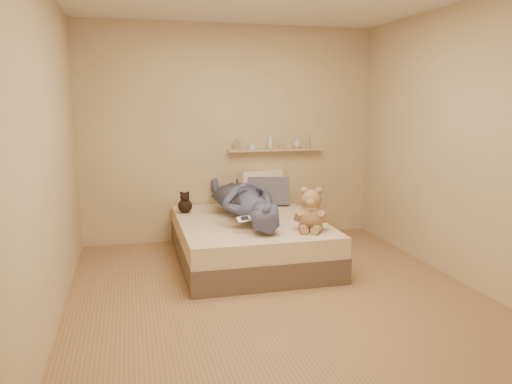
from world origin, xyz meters
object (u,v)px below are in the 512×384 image
object	(u,v)px
game_console	(244,219)
dark_plush	(185,204)
bed	(250,240)
pillow_cream	(261,187)
wall_shelf	(275,150)
person	(244,200)
pillow_grey	(268,191)
teddy_bear	(311,213)

from	to	relation	value
game_console	dark_plush	size ratio (longest dim) A/B	0.65
bed	pillow_cream	size ratio (longest dim) A/B	3.45
game_console	pillow_cream	world-z (taller)	pillow_cream
bed	dark_plush	bearing A→B (deg)	141.38
wall_shelf	pillow_cream	bearing A→B (deg)	-158.34
game_console	person	size ratio (longest dim) A/B	0.10
bed	person	world-z (taller)	person
pillow_cream	pillow_grey	size ratio (longest dim) A/B	1.10
teddy_bear	person	bearing A→B (deg)	127.79
bed	wall_shelf	distance (m)	1.38
bed	pillow_cream	bearing A→B (deg)	67.07
dark_plush	game_console	bearing A→B (deg)	-65.59
pillow_cream	wall_shelf	world-z (taller)	wall_shelf
person	dark_plush	bearing A→B (deg)	-37.96
bed	teddy_bear	distance (m)	0.85
pillow_cream	pillow_grey	distance (m)	0.15
game_console	person	bearing A→B (deg)	77.74
teddy_bear	dark_plush	world-z (taller)	teddy_bear
pillow_grey	pillow_cream	bearing A→B (deg)	109.46
teddy_bear	pillow_grey	distance (m)	1.28
pillow_cream	person	world-z (taller)	pillow_cream
game_console	teddy_bear	world-z (taller)	teddy_bear
game_console	dark_plush	distance (m)	1.11
bed	wall_shelf	xyz separation A→B (m)	(0.55, 0.91, 0.88)
bed	game_console	xyz separation A→B (m)	(-0.17, -0.51, 0.36)
teddy_bear	wall_shelf	xyz separation A→B (m)	(0.08, 1.49, 0.47)
dark_plush	pillow_cream	world-z (taller)	pillow_cream
person	wall_shelf	bearing A→B (deg)	-128.06
teddy_bear	dark_plush	size ratio (longest dim) A/B	1.76
dark_plush	pillow_grey	distance (m)	1.05
pillow_grey	wall_shelf	bearing A→B (deg)	55.70
bed	game_console	world-z (taller)	game_console
dark_plush	person	bearing A→B (deg)	-35.60
wall_shelf	pillow_grey	bearing A→B (deg)	-124.30
teddy_bear	wall_shelf	size ratio (longest dim) A/B	0.36
dark_plush	person	distance (m)	0.73
wall_shelf	teddy_bear	bearing A→B (deg)	-92.91
pillow_cream	wall_shelf	xyz separation A→B (m)	(0.20, 0.08, 0.45)
game_console	dark_plush	xyz separation A→B (m)	(-0.46, 1.01, -0.03)
person	wall_shelf	xyz separation A→B (m)	(0.59, 0.83, 0.45)
wall_shelf	person	bearing A→B (deg)	-125.70
game_console	wall_shelf	xyz separation A→B (m)	(0.72, 1.41, 0.52)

